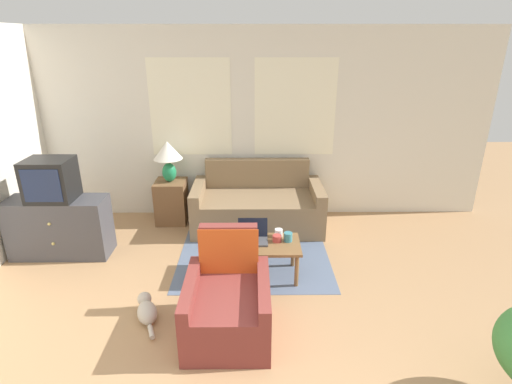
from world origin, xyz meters
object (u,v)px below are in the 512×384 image
object	(u,v)px
couch	(257,207)
book_red	(223,244)
coffee_table	(254,247)
cup_navy	(279,233)
armchair	(228,304)
television	(50,180)
laptop	(253,236)
table_lamp	(168,155)
cup_yellow	(288,237)
cup_white	(277,238)
cat_black	(147,310)

from	to	relation	value
couch	book_red	size ratio (longest dim) A/B	7.90
coffee_table	cup_navy	bearing A→B (deg)	30.82
armchair	television	distance (m)	2.55
coffee_table	laptop	bearing A→B (deg)	101.44
table_lamp	cup_yellow	distance (m)	2.10
couch	armchair	world-z (taller)	armchair
coffee_table	cup_yellow	world-z (taller)	cup_yellow
table_lamp	laptop	size ratio (longest dim) A/B	1.76
cup_navy	book_red	world-z (taller)	cup_navy
television	coffee_table	bearing A→B (deg)	-12.16
television	book_red	world-z (taller)	television
laptop	book_red	xyz separation A→B (m)	(-0.32, -0.10, -0.03)
couch	cup_white	distance (m)	1.25
cup_navy	cup_yellow	xyz separation A→B (m)	(0.09, -0.11, 0.01)
cat_black	cup_navy	bearing A→B (deg)	-76.51
laptop	couch	bearing A→B (deg)	86.97
table_lamp	laptop	distance (m)	1.84
armchair	cup_navy	distance (m)	1.15
couch	cup_yellow	xyz separation A→B (m)	(0.31, -1.22, 0.17)
cup_navy	coffee_table	bearing A→B (deg)	-149.18
coffee_table	cup_yellow	xyz separation A→B (m)	(0.36, 0.05, 0.10)
table_lamp	cat_black	bearing A→B (deg)	-85.73
armchair	cat_black	bearing A→B (deg)	169.95
laptop	book_red	size ratio (longest dim) A/B	1.46
armchair	book_red	world-z (taller)	armchair
laptop	cup_navy	bearing A→B (deg)	18.14
laptop	book_red	distance (m)	0.33
laptop	table_lamp	bearing A→B (deg)	130.17
armchair	cat_black	distance (m)	0.79
cup_white	cat_black	xyz separation A→B (m)	(-1.24, -0.76, -0.34)
couch	cup_navy	size ratio (longest dim) A/B	19.67
armchair	laptop	bearing A→B (deg)	76.64
couch	cup_white	xyz separation A→B (m)	(0.20, -1.22, 0.16)
couch	armchair	xyz separation A→B (m)	(-0.28, -2.12, -0.02)
table_lamp	cat_black	size ratio (longest dim) A/B	1.11
couch	coffee_table	xyz separation A→B (m)	(-0.05, -1.27, 0.07)
coffee_table	book_red	size ratio (longest dim) A/B	4.47
laptop	cup_yellow	size ratio (longest dim) A/B	3.27
couch	cat_black	bearing A→B (deg)	-117.62
coffee_table	cup_white	size ratio (longest dim) A/B	9.99
coffee_table	book_red	bearing A→B (deg)	-174.09
coffee_table	table_lamp	bearing A→B (deg)	129.12
armchair	cup_white	size ratio (longest dim) A/B	8.93
television	cup_navy	bearing A→B (deg)	-7.40
cup_yellow	armchair	bearing A→B (deg)	-123.41
laptop	cup_white	world-z (taller)	laptop
couch	cup_yellow	world-z (taller)	couch
armchair	cup_navy	world-z (taller)	armchair
television	cup_white	world-z (taller)	television
armchair	laptop	distance (m)	0.96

